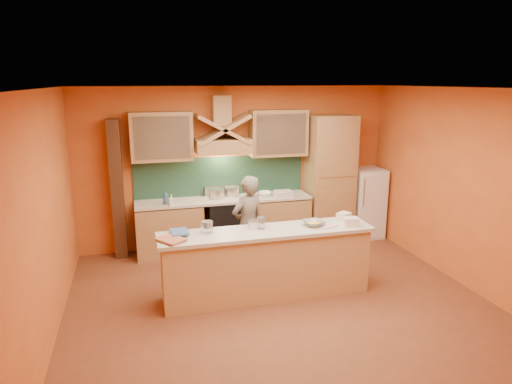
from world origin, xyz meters
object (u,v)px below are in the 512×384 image
object	(u,v)px
fridge	(365,203)
kitchen_scale	(253,225)
person	(248,225)
mixing_bowl	(314,223)
stove	(225,224)

from	to	relation	value
fridge	kitchen_scale	world-z (taller)	fridge
person	kitchen_scale	distance (m)	0.73
person	mixing_bowl	world-z (taller)	person
person	mixing_bowl	size ratio (longest dim) A/B	5.32
stove	mixing_bowl	distance (m)	2.15
fridge	kitchen_scale	distance (m)	3.22
kitchen_scale	mixing_bowl	bearing A→B (deg)	-11.15
mixing_bowl	stove	bearing A→B (deg)	114.90
fridge	mixing_bowl	distance (m)	2.65
fridge	kitchen_scale	size ratio (longest dim) A/B	11.53
fridge	mixing_bowl	size ratio (longest dim) A/B	4.52
person	fridge	bearing A→B (deg)	-179.41
person	mixing_bowl	bearing A→B (deg)	110.15
person	mixing_bowl	distance (m)	1.10
fridge	mixing_bowl	bearing A→B (deg)	-134.02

